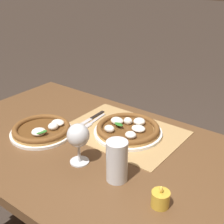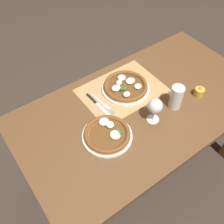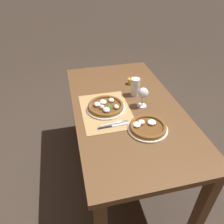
{
  "view_description": "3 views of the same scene",
  "coord_description": "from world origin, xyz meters",
  "px_view_note": "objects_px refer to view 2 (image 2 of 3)",
  "views": [
    {
      "loc": [
        -0.64,
        0.79,
        1.4
      ],
      "look_at": [
        0.07,
        -0.14,
        0.83
      ],
      "focal_mm": 50.0,
      "sensor_mm": 36.0,
      "label": 1
    },
    {
      "loc": [
        0.73,
        0.7,
        1.87
      ],
      "look_at": [
        0.19,
        -0.04,
        0.77
      ],
      "focal_mm": 42.0,
      "sensor_mm": 36.0,
      "label": 2
    },
    {
      "loc": [
        1.29,
        -0.42,
        1.69
      ],
      "look_at": [
        0.13,
        -0.14,
        0.8
      ],
      "focal_mm": 35.0,
      "sensor_mm": 36.0,
      "label": 3
    }
  ],
  "objects_px": {
    "fork": "(103,104)",
    "votive_candle": "(199,92)",
    "wine_glass": "(155,107)",
    "pizza_near": "(125,87)",
    "pizza_far": "(107,134)",
    "pint_glass": "(176,98)",
    "knife": "(98,105)"
  },
  "relations": [
    {
      "from": "wine_glass",
      "to": "pint_glass",
      "type": "distance_m",
      "value": 0.17
    },
    {
      "from": "pizza_far",
      "to": "wine_glass",
      "type": "distance_m",
      "value": 0.28
    },
    {
      "from": "pizza_far",
      "to": "pint_glass",
      "type": "xyz_separation_m",
      "value": [
        -0.43,
        0.05,
        0.05
      ]
    },
    {
      "from": "pizza_near",
      "to": "knife",
      "type": "xyz_separation_m",
      "value": [
        0.2,
        0.01,
        -0.02
      ]
    },
    {
      "from": "wine_glass",
      "to": "votive_candle",
      "type": "relative_size",
      "value": 2.15
    },
    {
      "from": "pizza_near",
      "to": "fork",
      "type": "relative_size",
      "value": 1.44
    },
    {
      "from": "pizza_far",
      "to": "wine_glass",
      "type": "height_order",
      "value": "wine_glass"
    },
    {
      "from": "pizza_far",
      "to": "pint_glass",
      "type": "bearing_deg",
      "value": 173.08
    },
    {
      "from": "wine_glass",
      "to": "votive_candle",
      "type": "distance_m",
      "value": 0.35
    },
    {
      "from": "wine_glass",
      "to": "pint_glass",
      "type": "relative_size",
      "value": 1.07
    },
    {
      "from": "wine_glass",
      "to": "fork",
      "type": "height_order",
      "value": "wine_glass"
    },
    {
      "from": "pint_glass",
      "to": "pizza_near",
      "type": "bearing_deg",
      "value": -61.5
    },
    {
      "from": "pizza_far",
      "to": "fork",
      "type": "bearing_deg",
      "value": -118.41
    },
    {
      "from": "knife",
      "to": "votive_candle",
      "type": "height_order",
      "value": "votive_candle"
    },
    {
      "from": "fork",
      "to": "votive_candle",
      "type": "distance_m",
      "value": 0.57
    },
    {
      "from": "pizza_far",
      "to": "pizza_near",
      "type": "bearing_deg",
      "value": -142.43
    },
    {
      "from": "pizza_near",
      "to": "wine_glass",
      "type": "distance_m",
      "value": 0.29
    },
    {
      "from": "pizza_far",
      "to": "wine_glass",
      "type": "relative_size",
      "value": 1.7
    },
    {
      "from": "pint_glass",
      "to": "wine_glass",
      "type": "bearing_deg",
      "value": 1.3
    },
    {
      "from": "wine_glass",
      "to": "fork",
      "type": "relative_size",
      "value": 0.77
    },
    {
      "from": "fork",
      "to": "knife",
      "type": "relative_size",
      "value": 0.93
    },
    {
      "from": "pizza_near",
      "to": "fork",
      "type": "bearing_deg",
      "value": 6.57
    },
    {
      "from": "wine_glass",
      "to": "pint_glass",
      "type": "height_order",
      "value": "wine_glass"
    },
    {
      "from": "pint_glass",
      "to": "fork",
      "type": "xyz_separation_m",
      "value": [
        0.32,
        -0.25,
        -0.06
      ]
    },
    {
      "from": "pizza_near",
      "to": "wine_glass",
      "type": "relative_size",
      "value": 1.86
    },
    {
      "from": "wine_glass",
      "to": "pizza_near",
      "type": "bearing_deg",
      "value": -93.95
    },
    {
      "from": "fork",
      "to": "votive_candle",
      "type": "height_order",
      "value": "votive_candle"
    },
    {
      "from": "pizza_near",
      "to": "votive_candle",
      "type": "bearing_deg",
      "value": 137.84
    },
    {
      "from": "votive_candle",
      "to": "wine_glass",
      "type": "bearing_deg",
      "value": -3.25
    },
    {
      "from": "pizza_far",
      "to": "votive_candle",
      "type": "distance_m",
      "value": 0.61
    },
    {
      "from": "fork",
      "to": "votive_candle",
      "type": "bearing_deg",
      "value": 151.38
    },
    {
      "from": "pizza_near",
      "to": "pint_glass",
      "type": "bearing_deg",
      "value": 118.5
    }
  ]
}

